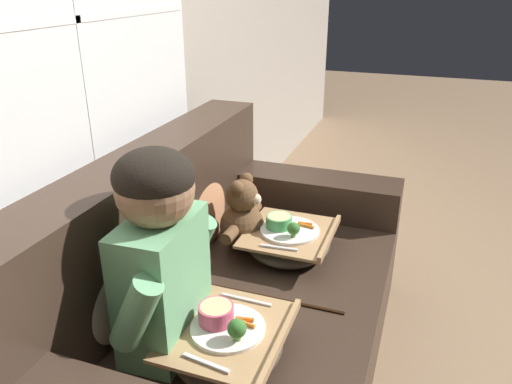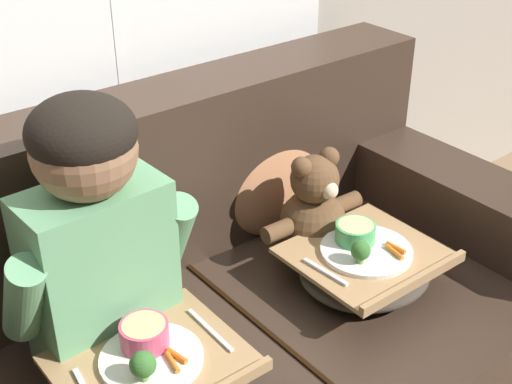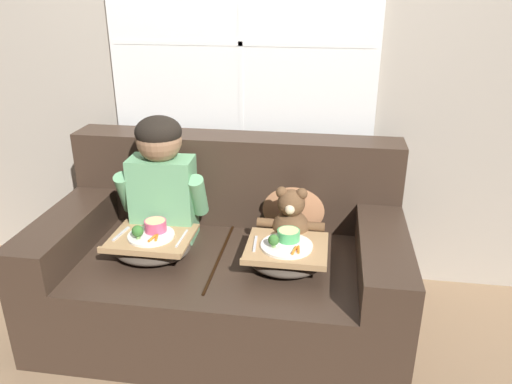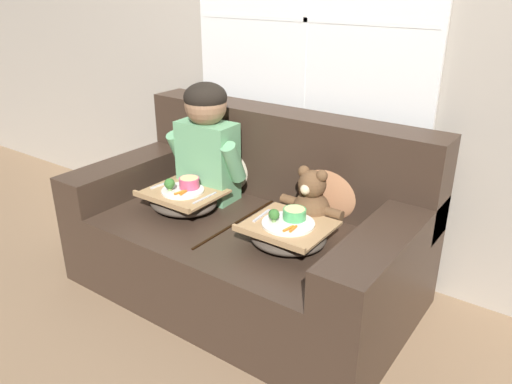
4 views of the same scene
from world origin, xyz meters
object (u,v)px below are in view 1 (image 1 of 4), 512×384
object	(u,v)px
throw_pillow_behind_teddy	(202,201)
child_figure	(160,244)
couch	(223,311)
lap_tray_teddy	(289,241)
lap_tray_child	(228,341)
teddy_bear	(243,217)
throw_pillow_behind_child	(112,283)

from	to	relation	value
throw_pillow_behind_teddy	child_figure	world-z (taller)	child_figure
couch	child_figure	distance (m)	0.55
child_figure	lap_tray_teddy	xyz separation A→B (m)	(0.64, -0.20, -0.29)
child_figure	lap_tray_child	xyz separation A→B (m)	(-0.00, -0.20, -0.29)
couch	teddy_bear	world-z (taller)	couch
lap_tray_child	child_figure	bearing A→B (deg)	89.96
couch	lap_tray_teddy	bearing A→B (deg)	-26.09
throw_pillow_behind_teddy	lap_tray_teddy	size ratio (longest dim) A/B	1.06
throw_pillow_behind_child	throw_pillow_behind_teddy	distance (m)	0.64
child_figure	throw_pillow_behind_teddy	bearing A→B (deg)	15.93
couch	throw_pillow_behind_teddy	size ratio (longest dim) A/B	4.40
child_figure	teddy_bear	xyz separation A→B (m)	(0.64, -0.00, -0.22)
throw_pillow_behind_child	throw_pillow_behind_teddy	xyz separation A→B (m)	(0.64, 0.00, 0.00)
throw_pillow_behind_child	lap_tray_child	world-z (taller)	throw_pillow_behind_child
lap_tray_child	throw_pillow_behind_child	bearing A→B (deg)	89.99
lap_tray_child	teddy_bear	bearing A→B (deg)	17.30
throw_pillow_behind_child	throw_pillow_behind_teddy	size ratio (longest dim) A/B	0.98
throw_pillow_behind_child	lap_tray_teddy	distance (m)	0.76
lap_tray_child	lap_tray_teddy	size ratio (longest dim) A/B	1.04
throw_pillow_behind_child	child_figure	world-z (taller)	child_figure
teddy_bear	throw_pillow_behind_child	bearing A→B (deg)	163.81
couch	throw_pillow_behind_child	distance (m)	0.48
throw_pillow_behind_child	throw_pillow_behind_teddy	bearing A→B (deg)	0.00
couch	child_figure	bearing A→B (deg)	171.87
child_figure	lap_tray_teddy	world-z (taller)	child_figure
throw_pillow_behind_teddy	lap_tray_child	bearing A→B (deg)	-148.96
throw_pillow_behind_child	child_figure	bearing A→B (deg)	-89.98
couch	child_figure	xyz separation A→B (m)	(-0.32, 0.05, 0.45)
throw_pillow_behind_teddy	lap_tray_teddy	world-z (taller)	throw_pillow_behind_teddy
couch	teddy_bear	bearing A→B (deg)	7.58
teddy_bear	lap_tray_teddy	size ratio (longest dim) A/B	0.90
child_figure	lap_tray_child	size ratio (longest dim) A/B	1.65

